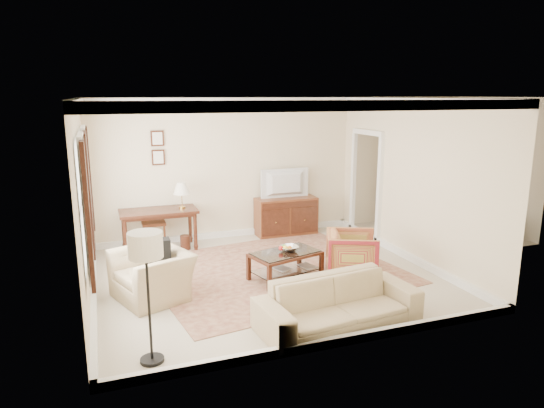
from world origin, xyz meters
TOP-DOWN VIEW (x-y plane):
  - room_shell at (0.00, 0.00)m, footprint 5.51×5.01m
  - annex_bedroom at (4.49, 1.15)m, footprint 3.00×2.70m
  - window_front at (-2.70, -0.70)m, footprint 0.12×1.56m
  - window_rear at (-2.70, 0.90)m, footprint 0.12×1.56m
  - doorway at (2.71, 1.50)m, footprint 0.10×1.12m
  - rug at (0.18, 0.20)m, footprint 4.45×3.96m
  - writing_desk at (-1.49, 2.04)m, footprint 1.45×0.73m
  - desk_chair at (-1.56, 2.39)m, footprint 0.52×0.52m
  - desk_lamp at (-1.03, 2.04)m, footprint 0.32×0.32m
  - framed_prints at (-1.39, 2.47)m, footprint 0.25×0.04m
  - sideboard at (1.21, 2.22)m, footprint 1.30×0.50m
  - tv at (1.21, 2.20)m, footprint 1.01×0.58m
  - coffee_table at (0.24, -0.23)m, footprint 1.24×0.92m
  - fruit_bowl at (0.32, -0.19)m, footprint 0.42×0.42m
  - book_a at (0.08, -0.24)m, footprint 0.27×0.14m
  - book_b at (0.52, -0.26)m, footprint 0.28×0.09m
  - striped_armchair at (1.34, -0.43)m, footprint 1.01×1.04m
  - club_armchair at (-1.87, -0.26)m, footprint 1.05×1.27m
  - backpack at (-1.76, -0.25)m, footprint 0.35×0.39m
  - sofa at (0.29, -1.98)m, footprint 2.19×0.84m
  - floor_lamp at (-2.09, -2.06)m, footprint 0.37×0.37m

SIDE VIEW (x-z plane):
  - rug at x=0.18m, z-range 0.00..0.01m
  - book_b at x=0.52m, z-range -0.01..0.37m
  - book_a at x=0.08m, z-range -0.01..0.37m
  - annex_bedroom at x=4.49m, z-range -1.11..1.79m
  - coffee_table at x=0.24m, z-range 0.12..0.59m
  - sideboard at x=1.21m, z-range 0.00..0.80m
  - striped_armchair at x=1.34m, z-range 0.00..0.82m
  - sofa at x=0.29m, z-range 0.00..0.84m
  - club_armchair at x=-1.87m, z-range 0.00..0.95m
  - fruit_bowl at x=0.32m, z-range 0.47..0.57m
  - desk_chair at x=-1.56m, z-range 0.00..1.05m
  - writing_desk at x=-1.49m, z-range 0.29..1.08m
  - backpack at x=-1.76m, z-range 0.52..0.92m
  - desk_lamp at x=-1.03m, z-range 0.79..1.29m
  - doorway at x=2.71m, z-range -0.05..2.20m
  - floor_lamp at x=-2.09m, z-range 0.51..2.02m
  - tv at x=1.21m, z-range 1.24..1.38m
  - window_front at x=-2.70m, z-range 0.65..2.45m
  - window_rear at x=-2.70m, z-range 0.65..2.45m
  - framed_prints at x=-1.39m, z-range 1.60..2.28m
  - room_shell at x=0.00m, z-range 1.02..3.93m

